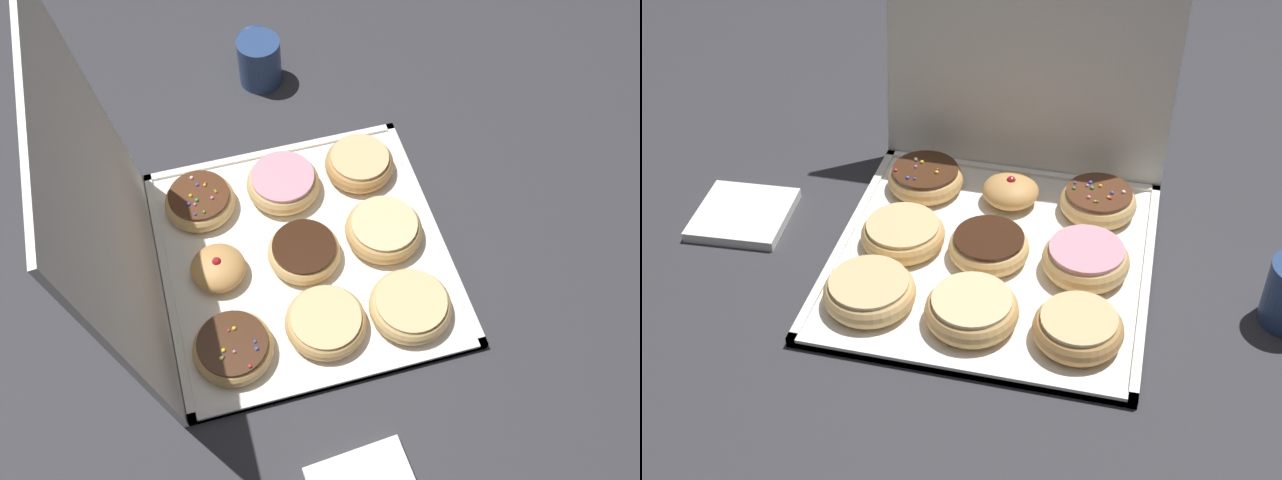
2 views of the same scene
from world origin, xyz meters
The scene contains 13 objects.
ground_plane centered at (0.00, 0.00, 0.00)m, with size 3.00×3.00×0.00m, color #333338.
donut_box centered at (0.00, 0.00, 0.01)m, with size 0.43×0.43×0.01m.
box_lid_open centered at (0.00, 0.25, 0.22)m, with size 0.43×0.45×0.01m, color white.
glazed_ring_donut_0 centered at (-0.13, -0.12, 0.03)m, with size 0.12×0.12×0.04m.
glazed_ring_donut_1 centered at (0.00, -0.13, 0.03)m, with size 0.12×0.12×0.04m.
glazed_ring_donut_2 centered at (0.13, -0.13, 0.03)m, with size 0.11×0.11×0.04m.
glazed_ring_donut_3 centered at (-0.13, 0.00, 0.03)m, with size 0.12×0.12×0.03m.
chocolate_frosted_donut_4 centered at (-0.01, 0.00, 0.03)m, with size 0.11×0.11×0.04m.
pink_frosted_donut_5 centered at (0.13, 0.00, 0.03)m, with size 0.12×0.12×0.04m.
sprinkle_donut_6 centered at (-0.13, 0.13, 0.03)m, with size 0.11×0.11×0.04m.
jelly_filled_donut_7 centered at (0.00, 0.13, 0.03)m, with size 0.08×0.08×0.04m.
sprinkle_donut_8 centered at (0.13, 0.13, 0.03)m, with size 0.11×0.11×0.04m.
napkin_stack centered at (-0.37, 0.01, 0.01)m, with size 0.13×0.13×0.02m, color white.
Camera 2 is at (0.17, -0.89, 0.78)m, focal length 48.93 mm.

